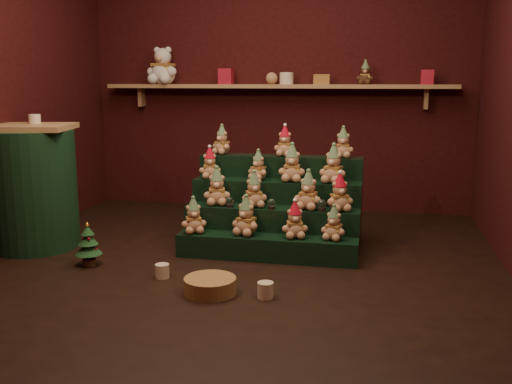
% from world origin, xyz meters
% --- Properties ---
extents(ground, '(4.00, 4.00, 0.00)m').
position_xyz_m(ground, '(0.00, 0.00, 0.00)').
color(ground, black).
rests_on(ground, ground).
extents(back_wall, '(4.00, 0.10, 2.80)m').
position_xyz_m(back_wall, '(0.00, 2.05, 1.40)').
color(back_wall, black).
rests_on(back_wall, ground).
extents(front_wall, '(4.00, 0.10, 2.80)m').
position_xyz_m(front_wall, '(0.00, -2.05, 1.40)').
color(front_wall, black).
rests_on(front_wall, ground).
extents(back_shelf, '(3.60, 0.26, 0.24)m').
position_xyz_m(back_shelf, '(0.00, 1.87, 1.29)').
color(back_shelf, tan).
rests_on(back_shelf, ground).
extents(riser_tier_front, '(1.40, 0.22, 0.18)m').
position_xyz_m(riser_tier_front, '(0.24, 0.17, 0.09)').
color(riser_tier_front, black).
rests_on(riser_tier_front, ground).
extents(riser_tier_midfront, '(1.40, 0.22, 0.36)m').
position_xyz_m(riser_tier_midfront, '(0.24, 0.39, 0.18)').
color(riser_tier_midfront, black).
rests_on(riser_tier_midfront, ground).
extents(riser_tier_midback, '(1.40, 0.22, 0.54)m').
position_xyz_m(riser_tier_midback, '(0.24, 0.61, 0.27)').
color(riser_tier_midback, black).
rests_on(riser_tier_midback, ground).
extents(riser_tier_back, '(1.40, 0.22, 0.72)m').
position_xyz_m(riser_tier_back, '(0.24, 0.83, 0.36)').
color(riser_tier_back, black).
rests_on(riser_tier_back, ground).
extents(teddy_0, '(0.26, 0.25, 0.28)m').
position_xyz_m(teddy_0, '(-0.35, 0.16, 0.32)').
color(teddy_0, tan).
rests_on(teddy_0, riser_tier_front).
extents(teddy_1, '(0.27, 0.25, 0.30)m').
position_xyz_m(teddy_1, '(0.07, 0.18, 0.33)').
color(teddy_1, tan).
rests_on(teddy_1, riser_tier_front).
extents(teddy_2, '(0.24, 0.22, 0.28)m').
position_xyz_m(teddy_2, '(0.45, 0.18, 0.32)').
color(teddy_2, tan).
rests_on(teddy_2, riser_tier_front).
extents(teddy_3, '(0.22, 0.21, 0.26)m').
position_xyz_m(teddy_3, '(0.75, 0.19, 0.31)').
color(teddy_3, tan).
rests_on(teddy_3, riser_tier_front).
extents(teddy_4, '(0.25, 0.24, 0.30)m').
position_xyz_m(teddy_4, '(-0.22, 0.40, 0.51)').
color(teddy_4, tan).
rests_on(teddy_4, riser_tier_midfront).
extents(teddy_5, '(0.26, 0.25, 0.28)m').
position_xyz_m(teddy_5, '(0.09, 0.38, 0.50)').
color(teddy_5, tan).
rests_on(teddy_5, riser_tier_midfront).
extents(teddy_6, '(0.25, 0.23, 0.30)m').
position_xyz_m(teddy_6, '(0.53, 0.39, 0.51)').
color(teddy_6, tan).
rests_on(teddy_6, riser_tier_midfront).
extents(teddy_7, '(0.27, 0.26, 0.29)m').
position_xyz_m(teddy_7, '(0.77, 0.38, 0.51)').
color(teddy_7, tan).
rests_on(teddy_7, riser_tier_midfront).
extents(teddy_8, '(0.23, 0.21, 0.26)m').
position_xyz_m(teddy_8, '(-0.34, 0.61, 0.67)').
color(teddy_8, tan).
rests_on(teddy_8, riser_tier_midback).
extents(teddy_9, '(0.23, 0.22, 0.25)m').
position_xyz_m(teddy_9, '(0.08, 0.62, 0.66)').
color(teddy_9, tan).
rests_on(teddy_9, riser_tier_midback).
extents(teddy_10, '(0.22, 0.20, 0.31)m').
position_xyz_m(teddy_10, '(0.37, 0.60, 0.69)').
color(teddy_10, tan).
rests_on(teddy_10, riser_tier_midback).
extents(teddy_11, '(0.27, 0.25, 0.31)m').
position_xyz_m(teddy_11, '(0.70, 0.60, 0.69)').
color(teddy_11, tan).
rests_on(teddy_11, riser_tier_midback).
extents(teddy_12, '(0.23, 0.22, 0.25)m').
position_xyz_m(teddy_12, '(-0.29, 0.84, 0.85)').
color(teddy_12, tan).
rests_on(teddy_12, riser_tier_back).
extents(teddy_13, '(0.18, 0.16, 0.25)m').
position_xyz_m(teddy_13, '(0.27, 0.83, 0.85)').
color(teddy_13, tan).
rests_on(teddy_13, riser_tier_back).
extents(teddy_14, '(0.18, 0.16, 0.25)m').
position_xyz_m(teddy_14, '(0.76, 0.83, 0.85)').
color(teddy_14, tan).
rests_on(teddy_14, riser_tier_back).
extents(snow_globe_a, '(0.06, 0.06, 0.09)m').
position_xyz_m(snow_globe_a, '(-0.09, 0.33, 0.40)').
color(snow_globe_a, black).
rests_on(snow_globe_a, riser_tier_midfront).
extents(snow_globe_b, '(0.06, 0.06, 0.08)m').
position_xyz_m(snow_globe_b, '(0.25, 0.33, 0.40)').
color(snow_globe_b, black).
rests_on(snow_globe_b, riser_tier_midfront).
extents(snow_globe_c, '(0.07, 0.07, 0.09)m').
position_xyz_m(snow_globe_c, '(0.64, 0.33, 0.41)').
color(snow_globe_c, black).
rests_on(snow_globe_c, riser_tier_midfront).
extents(side_table, '(0.76, 0.70, 1.01)m').
position_xyz_m(side_table, '(-1.70, 0.11, 0.50)').
color(side_table, tan).
rests_on(side_table, ground).
extents(table_ornament, '(0.09, 0.09, 0.08)m').
position_xyz_m(table_ornament, '(-1.70, 0.21, 1.05)').
color(table_ornament, beige).
rests_on(table_ornament, side_table).
extents(mini_christmas_tree, '(0.20, 0.20, 0.34)m').
position_xyz_m(mini_christmas_tree, '(-1.03, -0.26, 0.16)').
color(mini_christmas_tree, '#432D18').
rests_on(mini_christmas_tree, ground).
extents(mug_left, '(0.10, 0.10, 0.10)m').
position_xyz_m(mug_left, '(-0.39, -0.41, 0.05)').
color(mug_left, beige).
rests_on(mug_left, ground).
extents(mug_right, '(0.10, 0.10, 0.10)m').
position_xyz_m(mug_right, '(0.38, -0.63, 0.05)').
color(mug_right, beige).
rests_on(mug_right, ground).
extents(wicker_basket, '(0.37, 0.37, 0.11)m').
position_xyz_m(wicker_basket, '(0.02, -0.63, 0.05)').
color(wicker_basket, olive).
rests_on(wicker_basket, ground).
extents(white_bear, '(0.39, 0.37, 0.48)m').
position_xyz_m(white_bear, '(-1.20, 1.84, 1.56)').
color(white_bear, white).
rests_on(white_bear, back_shelf).
extents(brown_bear, '(0.17, 0.15, 0.23)m').
position_xyz_m(brown_bear, '(0.90, 1.84, 1.43)').
color(brown_bear, '#482E18').
rests_on(brown_bear, back_shelf).
extents(gift_tin_red_a, '(0.14, 0.14, 0.16)m').
position_xyz_m(gift_tin_red_a, '(-0.52, 1.85, 1.40)').
color(gift_tin_red_a, '#B51B33').
rests_on(gift_tin_red_a, back_shelf).
extents(gift_tin_cream, '(0.14, 0.14, 0.12)m').
position_xyz_m(gift_tin_cream, '(0.12, 1.85, 1.38)').
color(gift_tin_cream, beige).
rests_on(gift_tin_cream, back_shelf).
extents(gift_tin_red_b, '(0.12, 0.12, 0.14)m').
position_xyz_m(gift_tin_red_b, '(1.49, 1.85, 1.39)').
color(gift_tin_red_b, '#B51B33').
rests_on(gift_tin_red_b, back_shelf).
extents(shelf_plush_ball, '(0.12, 0.12, 0.12)m').
position_xyz_m(shelf_plush_ball, '(-0.04, 1.85, 1.38)').
color(shelf_plush_ball, tan).
rests_on(shelf_plush_ball, back_shelf).
extents(scarf_gift_box, '(0.16, 0.10, 0.10)m').
position_xyz_m(scarf_gift_box, '(0.48, 1.85, 1.37)').
color(scarf_gift_box, '#C7521C').
rests_on(scarf_gift_box, back_shelf).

